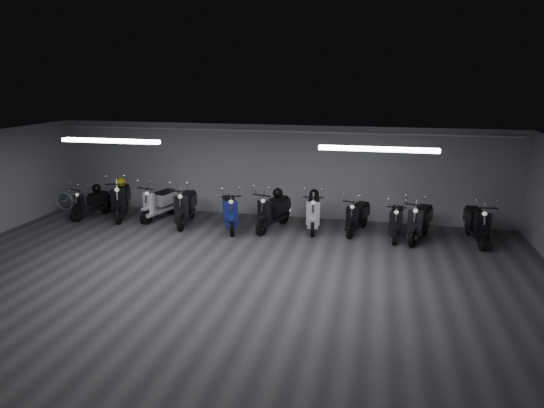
% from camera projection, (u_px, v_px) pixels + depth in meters
% --- Properties ---
extents(floor, '(14.00, 10.00, 0.01)m').
position_uv_depth(floor, '(225.00, 281.00, 9.94)').
color(floor, '#3B3B3E').
rests_on(floor, ground).
extents(ceiling, '(14.00, 10.00, 0.01)m').
position_uv_depth(ceiling, '(221.00, 148.00, 9.21)').
color(ceiling, gray).
rests_on(ceiling, ground).
extents(back_wall, '(14.00, 0.01, 2.80)m').
position_uv_depth(back_wall, '(275.00, 171.00, 14.30)').
color(back_wall, gray).
rests_on(back_wall, ground).
extents(front_wall, '(14.00, 0.01, 2.80)m').
position_uv_depth(front_wall, '(70.00, 352.00, 4.86)').
color(front_wall, gray).
rests_on(front_wall, ground).
extents(fluor_strip_left, '(2.40, 0.18, 0.08)m').
position_uv_depth(fluor_strip_left, '(110.00, 141.00, 10.80)').
color(fluor_strip_left, white).
rests_on(fluor_strip_left, ceiling).
extents(fluor_strip_right, '(2.40, 0.18, 0.08)m').
position_uv_depth(fluor_strip_right, '(378.00, 149.00, 9.54)').
color(fluor_strip_right, white).
rests_on(fluor_strip_right, ceiling).
extents(conduit, '(13.60, 0.05, 0.05)m').
position_uv_depth(conduit, '(274.00, 131.00, 13.90)').
color(conduit, white).
rests_on(conduit, back_wall).
extents(scooter_0, '(1.03, 1.69, 1.19)m').
position_uv_depth(scooter_0, '(91.00, 199.00, 14.29)').
color(scooter_0, black).
rests_on(scooter_0, floor).
extents(scooter_1, '(1.34, 2.09, 1.48)m').
position_uv_depth(scooter_1, '(121.00, 194.00, 14.22)').
color(scooter_1, black).
rests_on(scooter_1, floor).
extents(scooter_2, '(1.01, 1.88, 1.33)m').
position_uv_depth(scooter_2, '(159.00, 198.00, 14.10)').
color(scooter_2, silver).
rests_on(scooter_2, floor).
extents(scooter_3, '(0.92, 1.98, 1.42)m').
position_uv_depth(scooter_3, '(185.00, 201.00, 13.58)').
color(scooter_3, black).
rests_on(scooter_3, floor).
extents(scooter_4, '(1.24, 1.93, 1.36)m').
position_uv_depth(scooter_4, '(230.00, 206.00, 13.15)').
color(scooter_4, navy).
rests_on(scooter_4, floor).
extents(scooter_5, '(1.16, 1.97, 1.39)m').
position_uv_depth(scooter_5, '(273.00, 206.00, 13.14)').
color(scooter_5, black).
rests_on(scooter_5, floor).
extents(scooter_6, '(0.79, 1.86, 1.35)m').
position_uv_depth(scooter_6, '(314.00, 207.00, 13.12)').
color(scooter_6, silver).
rests_on(scooter_6, floor).
extents(scooter_7, '(1.00, 1.76, 1.25)m').
position_uv_depth(scooter_7, '(358.00, 211.00, 12.86)').
color(scooter_7, black).
rests_on(scooter_7, floor).
extents(scooter_8, '(0.68, 1.70, 1.23)m').
position_uv_depth(scooter_8, '(397.00, 216.00, 12.43)').
color(scooter_8, black).
rests_on(scooter_8, floor).
extents(scooter_9, '(1.17, 1.92, 1.36)m').
position_uv_depth(scooter_9, '(420.00, 215.00, 12.25)').
color(scooter_9, black).
rests_on(scooter_9, floor).
extents(bicycle, '(1.89, 0.76, 1.20)m').
position_uv_depth(bicycle, '(80.00, 194.00, 14.90)').
color(bicycle, silver).
rests_on(bicycle, floor).
extents(scooter_10, '(0.76, 1.85, 1.34)m').
position_uv_depth(scooter_10, '(477.00, 218.00, 12.09)').
color(scooter_10, black).
rests_on(scooter_10, floor).
extents(helmet_0, '(0.28, 0.28, 0.28)m').
position_uv_depth(helmet_0, '(314.00, 194.00, 13.28)').
color(helmet_0, black).
rests_on(helmet_0, scooter_6).
extents(helmet_1, '(0.28, 0.28, 0.28)m').
position_uv_depth(helmet_1, '(121.00, 182.00, 14.40)').
color(helmet_1, '#C9BE0B').
rests_on(helmet_1, scooter_1).
extents(helmet_2, '(0.29, 0.29, 0.29)m').
position_uv_depth(helmet_2, '(278.00, 193.00, 13.28)').
color(helmet_2, black).
rests_on(helmet_2, scooter_5).
extents(helmet_3, '(0.27, 0.27, 0.27)m').
position_uv_depth(helmet_3, '(96.00, 188.00, 14.40)').
color(helmet_3, black).
rests_on(helmet_3, scooter_0).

